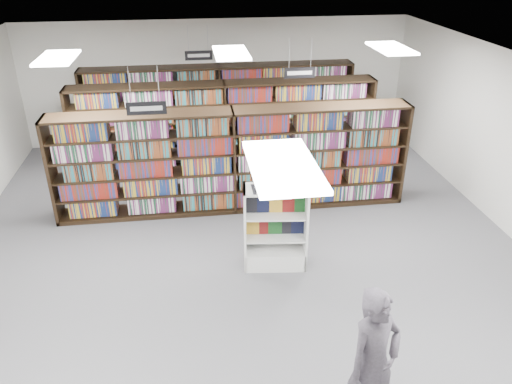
{
  "coord_description": "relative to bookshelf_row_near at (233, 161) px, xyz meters",
  "views": [
    {
      "loc": [
        -0.81,
        -7.06,
        5.01
      ],
      "look_at": [
        0.24,
        0.5,
        1.1
      ],
      "focal_mm": 35.0,
      "sensor_mm": 36.0,
      "label": 1
    }
  ],
  "objects": [
    {
      "name": "floor",
      "position": [
        0.0,
        -2.0,
        -1.05
      ],
      "size": [
        12.0,
        12.0,
        0.0
      ],
      "primitive_type": "plane",
      "color": "#545459",
      "rests_on": "ground"
    },
    {
      "name": "ceiling",
      "position": [
        0.0,
        -2.0,
        2.15
      ],
      "size": [
        10.0,
        12.0,
        0.1
      ],
      "primitive_type": "cube",
      "color": "white",
      "rests_on": "wall_back"
    },
    {
      "name": "wall_back",
      "position": [
        0.0,
        4.0,
        0.55
      ],
      "size": [
        10.0,
        0.1,
        3.2
      ],
      "primitive_type": "cube",
      "color": "silver",
      "rests_on": "ground"
    },
    {
      "name": "bookshelf_row_near",
      "position": [
        0.0,
        0.0,
        0.0
      ],
      "size": [
        7.0,
        0.6,
        2.1
      ],
      "color": "black",
      "rests_on": "floor"
    },
    {
      "name": "bookshelf_row_mid",
      "position": [
        0.0,
        2.0,
        0.0
      ],
      "size": [
        7.0,
        0.6,
        2.1
      ],
      "color": "black",
      "rests_on": "floor"
    },
    {
      "name": "bookshelf_row_far",
      "position": [
        0.0,
        3.7,
        0.0
      ],
      "size": [
        7.0,
        0.6,
        2.1
      ],
      "color": "black",
      "rests_on": "floor"
    },
    {
      "name": "aisle_sign_left",
      "position": [
        -1.5,
        -1.0,
        1.48
      ],
      "size": [
        0.65,
        0.02,
        0.8
      ],
      "color": "#B2B2B7",
      "rests_on": "ceiling"
    },
    {
      "name": "aisle_sign_right",
      "position": [
        1.5,
        1.0,
        1.48
      ],
      "size": [
        0.65,
        0.02,
        0.8
      ],
      "color": "#B2B2B7",
      "rests_on": "ceiling"
    },
    {
      "name": "aisle_sign_center",
      "position": [
        -0.5,
        3.0,
        1.48
      ],
      "size": [
        0.65,
        0.02,
        0.8
      ],
      "color": "#B2B2B7",
      "rests_on": "ceiling"
    },
    {
      "name": "troffer_front_center",
      "position": [
        0.0,
        -5.0,
        2.11
      ],
      "size": [
        0.6,
        1.2,
        0.04
      ],
      "primitive_type": "cube",
      "color": "white",
      "rests_on": "ceiling"
    },
    {
      "name": "troffer_back_left",
      "position": [
        -3.0,
        0.0,
        2.11
      ],
      "size": [
        0.6,
        1.2,
        0.04
      ],
      "primitive_type": "cube",
      "color": "white",
      "rests_on": "ceiling"
    },
    {
      "name": "troffer_back_center",
      "position": [
        0.0,
        0.0,
        2.11
      ],
      "size": [
        0.6,
        1.2,
        0.04
      ],
      "primitive_type": "cube",
      "color": "white",
      "rests_on": "ceiling"
    },
    {
      "name": "troffer_back_right",
      "position": [
        3.0,
        0.0,
        2.11
      ],
      "size": [
        0.6,
        1.2,
        0.04
      ],
      "primitive_type": "cube",
      "color": "white",
      "rests_on": "ceiling"
    },
    {
      "name": "endcap_display",
      "position": [
        0.48,
        -2.06,
        -0.56
      ],
      "size": [
        1.09,
        0.64,
        1.46
      ],
      "rotation": [
        0.0,
        0.0,
        -0.11
      ],
      "color": "silver",
      "rests_on": "floor"
    },
    {
      "name": "open_book",
      "position": [
        0.38,
        -2.11,
        0.44
      ],
      "size": [
        0.58,
        0.34,
        0.13
      ],
      "rotation": [
        0.0,
        0.0,
        0.0
      ],
      "color": "black",
      "rests_on": "endcap_display"
    },
    {
      "name": "shopper",
      "position": [
        0.98,
        -5.33,
        -0.12
      ],
      "size": [
        0.79,
        0.67,
        1.85
      ],
      "primitive_type": "imported",
      "rotation": [
        0.0,
        0.0,
        0.39
      ],
      "color": "#534D58",
      "rests_on": "floor"
    }
  ]
}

